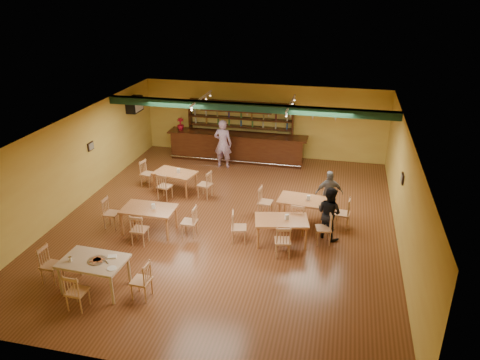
% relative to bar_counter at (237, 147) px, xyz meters
% --- Properties ---
extents(floor, '(12.00, 12.00, 0.00)m').
position_rel_bar_counter_xyz_m(floor, '(0.91, -5.15, -0.56)').
color(floor, brown).
rests_on(floor, ground).
extents(ceiling_beam, '(10.00, 0.30, 0.25)m').
position_rel_bar_counter_xyz_m(ceiling_beam, '(0.91, -2.35, 2.31)').
color(ceiling_beam, black).
rests_on(ceiling_beam, ceiling).
extents(track_rail_left, '(0.05, 2.50, 0.05)m').
position_rel_bar_counter_xyz_m(track_rail_left, '(-0.89, -1.75, 2.38)').
color(track_rail_left, silver).
rests_on(track_rail_left, ceiling).
extents(track_rail_right, '(0.05, 2.50, 0.05)m').
position_rel_bar_counter_xyz_m(track_rail_right, '(2.31, -1.75, 2.38)').
color(track_rail_right, silver).
rests_on(track_rail_right, ceiling).
extents(ac_unit, '(0.34, 0.70, 0.48)m').
position_rel_bar_counter_xyz_m(ac_unit, '(-3.89, -0.95, 1.79)').
color(ac_unit, silver).
rests_on(ac_unit, wall_left).
extents(picture_left, '(0.04, 0.34, 0.28)m').
position_rel_bar_counter_xyz_m(picture_left, '(-4.06, -4.15, 1.14)').
color(picture_left, black).
rests_on(picture_left, wall_left).
extents(picture_right, '(0.04, 0.34, 0.28)m').
position_rel_bar_counter_xyz_m(picture_right, '(5.88, -4.65, 1.14)').
color(picture_right, black).
rests_on(picture_right, wall_right).
extents(bar_counter, '(5.67, 0.85, 1.13)m').
position_rel_bar_counter_xyz_m(bar_counter, '(0.00, 0.00, 0.00)').
color(bar_counter, '#35140A').
rests_on(bar_counter, ground).
extents(back_bar_hutch, '(4.39, 0.40, 2.28)m').
position_rel_bar_counter_xyz_m(back_bar_hutch, '(0.00, 0.63, 0.57)').
color(back_bar_hutch, '#35140A').
rests_on(back_bar_hutch, ground).
extents(poinsettia, '(0.36, 0.36, 0.50)m').
position_rel_bar_counter_xyz_m(poinsettia, '(-2.39, 0.00, 0.81)').
color(poinsettia, maroon).
rests_on(poinsettia, bar_counter).
extents(dining_table_a, '(1.57, 1.12, 0.71)m').
position_rel_bar_counter_xyz_m(dining_table_a, '(-1.40, -3.42, -0.21)').
color(dining_table_a, '#AC6C3D').
rests_on(dining_table_a, ground).
extents(dining_table_b, '(1.55, 1.02, 0.74)m').
position_rel_bar_counter_xyz_m(dining_table_b, '(3.16, -4.62, -0.20)').
color(dining_table_b, '#AC6C3D').
rests_on(dining_table_b, ground).
extents(dining_table_c, '(1.53, 0.93, 0.76)m').
position_rel_bar_counter_xyz_m(dining_table_c, '(-1.14, -6.26, -0.18)').
color(dining_table_c, '#AC6C3D').
rests_on(dining_table_c, ground).
extents(dining_table_d, '(1.61, 1.16, 0.73)m').
position_rel_bar_counter_xyz_m(dining_table_d, '(2.69, -6.01, -0.20)').
color(dining_table_d, '#AC6C3D').
rests_on(dining_table_d, ground).
extents(near_table, '(1.54, 1.03, 0.81)m').
position_rel_bar_counter_xyz_m(near_table, '(-1.30, -9.12, -0.16)').
color(near_table, '#CCAF89').
rests_on(near_table, ground).
extents(pizza_tray, '(0.46, 0.46, 0.01)m').
position_rel_bar_counter_xyz_m(pizza_tray, '(-1.19, -9.12, 0.25)').
color(pizza_tray, silver).
rests_on(pizza_tray, near_table).
extents(parmesan_shaker, '(0.08, 0.08, 0.11)m').
position_rel_bar_counter_xyz_m(parmesan_shaker, '(-1.79, -9.28, 0.30)').
color(parmesan_shaker, '#EAE5C6').
rests_on(parmesan_shaker, near_table).
extents(napkin_stack, '(0.24, 0.21, 0.03)m').
position_rel_bar_counter_xyz_m(napkin_stack, '(-0.92, -8.91, 0.26)').
color(napkin_stack, white).
rests_on(napkin_stack, near_table).
extents(pizza_server, '(0.31, 0.26, 0.00)m').
position_rel_bar_counter_xyz_m(pizza_server, '(-1.03, -9.07, 0.26)').
color(pizza_server, silver).
rests_on(pizza_server, pizza_tray).
extents(side_plate, '(0.23, 0.23, 0.01)m').
position_rel_bar_counter_xyz_m(side_plate, '(-0.71, -9.34, 0.25)').
color(side_plate, white).
rests_on(side_plate, near_table).
extents(patron_bar, '(0.71, 0.47, 1.92)m').
position_rel_bar_counter_xyz_m(patron_bar, '(-0.37, -0.83, 0.40)').
color(patron_bar, purple).
rests_on(patron_bar, ground).
extents(patron_right_a, '(0.96, 0.91, 1.56)m').
position_rel_bar_counter_xyz_m(patron_right_a, '(3.96, -5.42, 0.22)').
color(patron_right_a, black).
rests_on(patron_right_a, ground).
extents(patron_right_b, '(0.93, 0.56, 1.47)m').
position_rel_bar_counter_xyz_m(patron_right_b, '(3.89, -4.01, 0.17)').
color(patron_right_b, slate).
rests_on(patron_right_b, ground).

